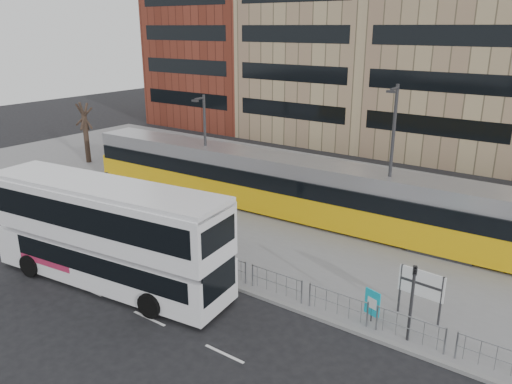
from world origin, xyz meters
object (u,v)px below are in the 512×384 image
Objects in this scene: bare_tree at (82,100)px; tram at (285,185)px; lamp_post_east at (391,158)px; ad_panel at (372,303)px; station_sign at (421,286)px; double_decker_bus at (107,231)px; traffic_light_east at (412,294)px; traffic_light_west at (108,190)px; pedestrian at (223,227)px; lamp_post_west at (205,142)px.

tram is at bearing -1.41° from bare_tree.
lamp_post_east reaches higher than tram.
tram is at bearing 155.75° from ad_panel.
double_decker_bus is at bearing -153.85° from station_sign.
tram is 22.32× the size of ad_panel.
ad_panel is 0.45× the size of traffic_light_east.
tram is 13.07m from station_sign.
traffic_light_west is 15.56m from bare_tree.
ad_panel is at bearing 11.90° from double_decker_bus.
bare_tree reaches higher than double_decker_bus.
lamp_post_east is (7.04, 5.59, 3.79)m from pedestrian.
station_sign is at bearing 58.90° from ad_panel.
ad_panel is (11.32, 3.87, -1.67)m from double_decker_bus.
tram is 21.10m from bare_tree.
traffic_light_east is at bearing -79.61° from station_sign.
station_sign is at bearing -20.92° from lamp_post_west.
pedestrian is at bearing -94.90° from tram.
bare_tree reaches higher than traffic_light_east.
lamp_post_west is (-4.36, 11.72, 1.41)m from double_decker_bus.
tram is at bearing -27.78° from pedestrian.
lamp_post_east is (-2.76, 8.16, 3.84)m from ad_panel.
lamp_post_west is at bearing 170.62° from ad_panel.
station_sign is at bearing 73.72° from traffic_light_east.
traffic_light_west reaches higher than station_sign.
station_sign is 1.75m from traffic_light_east.
pedestrian is at bearing -177.47° from ad_panel.
traffic_light_west is (-18.83, -0.37, 0.48)m from station_sign.
lamp_post_east reaches higher than bare_tree.
lamp_post_east is (6.75, -0.24, 2.82)m from tram.
lamp_post_east reaches higher than ad_panel.
traffic_light_east is 33.43m from bare_tree.
ad_panel is (-1.46, -1.30, -0.69)m from station_sign.
lamp_post_west is at bearing -176.89° from tram.
tram is 9.99× the size of traffic_light_west.
bare_tree reaches higher than ad_panel.
lamp_post_west is (-6.17, -0.55, 2.07)m from tram.
pedestrian is 0.55× the size of traffic_light_east.
lamp_post_east reaches higher than traffic_light_west.
traffic_light_west is 0.44× the size of lamp_post_west.
pedestrian is at bearing -17.20° from bare_tree.
tram is 12.73m from ad_panel.
ad_panel is 0.45× the size of traffic_light_west.
pedestrian is 9.76m from lamp_post_east.
lamp_post_west reaches higher than double_decker_bus.
double_decker_bus reaches higher than ad_panel.
bare_tree is (-31.75, 7.61, 3.90)m from station_sign.
tram is at bearing 119.27° from traffic_light_east.
station_sign is 0.70× the size of traffic_light_east.
bare_tree is (-14.61, 1.06, 1.50)m from lamp_post_west.
ad_panel is 17.80m from lamp_post_west.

